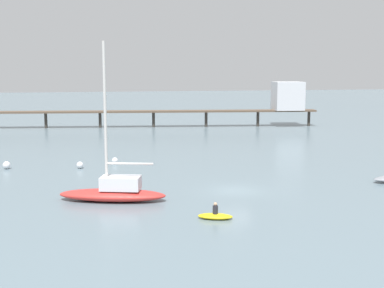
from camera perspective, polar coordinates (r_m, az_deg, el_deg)
ground_plane at (r=43.04m, az=4.86°, el=-5.17°), size 400.00×400.00×0.00m
pier at (r=91.69m, az=6.44°, el=4.82°), size 57.31×11.18×7.86m
sailboat_red at (r=39.94m, az=-8.62°, el=-5.11°), size 8.58×4.63×12.06m
dinghy_yellow at (r=34.99m, az=2.59°, el=-7.92°), size 2.56×1.80×1.14m
mooring_buoy_mid at (r=55.63m, az=-8.53°, el=-1.83°), size 0.66×0.66×0.66m
mooring_buoy_inner at (r=55.37m, az=-19.84°, el=-2.22°), size 0.78×0.78×0.78m
mooring_buoy_far at (r=53.60m, az=-12.30°, el=-2.29°), size 0.70×0.70×0.70m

